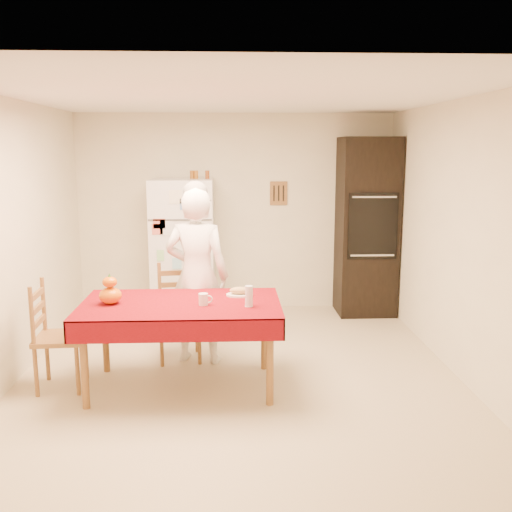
{
  "coord_description": "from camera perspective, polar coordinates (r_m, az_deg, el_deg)",
  "views": [
    {
      "loc": [
        -0.07,
        -5.05,
        2.05
      ],
      "look_at": [
        0.17,
        0.2,
        1.07
      ],
      "focal_mm": 40.0,
      "sensor_mm": 36.0,
      "label": 1
    }
  ],
  "objects": [
    {
      "name": "seated_woman",
      "position": [
        5.52,
        -5.92,
        -1.99
      ],
      "size": [
        0.69,
        0.53,
        1.71
      ],
      "primitive_type": "imported",
      "rotation": [
        0.0,
        0.0,
        2.93
      ],
      "color": "white",
      "rests_on": "floor"
    },
    {
      "name": "bread_loaf",
      "position": [
        5.1,
        -1.65,
        -3.47
      ],
      "size": [
        0.18,
        0.1,
        0.06
      ],
      "primitive_type": "ellipsoid",
      "color": "#99774B",
      "rests_on": "bread_plate"
    },
    {
      "name": "spice_jar_left",
      "position": [
        7.0,
        -6.42,
        8.08
      ],
      "size": [
        0.05,
        0.05,
        0.1
      ],
      "primitive_type": "cylinder",
      "color": "brown",
      "rests_on": "refrigerator"
    },
    {
      "name": "oven_cabinet",
      "position": [
        7.24,
        11.02,
        2.88
      ],
      "size": [
        0.7,
        0.62,
        2.2
      ],
      "color": "black",
      "rests_on": "floor"
    },
    {
      "name": "refrigerator",
      "position": [
        7.05,
        -7.28,
        0.73
      ],
      "size": [
        0.75,
        0.74,
        1.7
      ],
      "color": "white",
      "rests_on": "floor"
    },
    {
      "name": "spice_jar_mid",
      "position": [
        6.99,
        -6.01,
        8.09
      ],
      "size": [
        0.05,
        0.05,
        0.1
      ],
      "primitive_type": "cylinder",
      "color": "#9A5C1C",
      "rests_on": "refrigerator"
    },
    {
      "name": "spice_jar_right",
      "position": [
        6.99,
        -4.89,
        8.11
      ],
      "size": [
        0.05,
        0.05,
        0.1
      ],
      "primitive_type": "cylinder",
      "color": "brown",
      "rests_on": "refrigerator"
    },
    {
      "name": "pumpkin_lower",
      "position": [
        4.99,
        -14.36,
        -3.86
      ],
      "size": [
        0.19,
        0.19,
        0.14
      ],
      "primitive_type": "ellipsoid",
      "color": "#DA5305",
      "rests_on": "dining_table"
    },
    {
      "name": "wine_glass",
      "position": [
        4.75,
        -0.71,
        -4.04
      ],
      "size": [
        0.07,
        0.07,
        0.18
      ],
      "primitive_type": "cylinder",
      "color": "silver",
      "rests_on": "dining_table"
    },
    {
      "name": "coffee_mug",
      "position": [
        4.82,
        -5.29,
        -4.33
      ],
      "size": [
        0.08,
        0.08,
        0.1
      ],
      "primitive_type": "cylinder",
      "color": "white",
      "rests_on": "dining_table"
    },
    {
      "name": "floor",
      "position": [
        5.45,
        -1.71,
        -11.51
      ],
      "size": [
        4.5,
        4.5,
        0.0
      ],
      "primitive_type": "plane",
      "color": "beige",
      "rests_on": "ground"
    },
    {
      "name": "chair_far",
      "position": [
        5.71,
        -7.73,
        -5.16
      ],
      "size": [
        0.47,
        0.45,
        0.95
      ],
      "rotation": [
        0.0,
        0.0,
        0.13
      ],
      "color": "brown",
      "rests_on": "floor"
    },
    {
      "name": "pumpkin_upper",
      "position": [
        4.96,
        -14.42,
        -2.53
      ],
      "size": [
        0.12,
        0.12,
        0.09
      ],
      "primitive_type": "ellipsoid",
      "color": "#CC4504",
      "rests_on": "pumpkin_lower"
    },
    {
      "name": "chair_left",
      "position": [
        5.24,
        -19.71,
        -7.15
      ],
      "size": [
        0.42,
        0.44,
        0.95
      ],
      "rotation": [
        0.0,
        0.0,
        1.62
      ],
      "color": "brown",
      "rests_on": "floor"
    },
    {
      "name": "dining_table",
      "position": [
        4.94,
        -7.53,
        -5.44
      ],
      "size": [
        1.7,
        1.0,
        0.76
      ],
      "color": "brown",
      "rests_on": "floor"
    },
    {
      "name": "bread_plate",
      "position": [
        5.11,
        -1.64,
        -3.91
      ],
      "size": [
        0.24,
        0.24,
        0.02
      ],
      "primitive_type": "cylinder",
      "color": "white",
      "rests_on": "dining_table"
    },
    {
      "name": "room_shell",
      "position": [
        5.07,
        -1.81,
        5.75
      ],
      "size": [
        4.02,
        4.52,
        2.51
      ],
      "color": "beige",
      "rests_on": "ground"
    }
  ]
}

